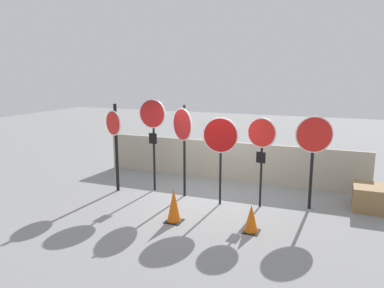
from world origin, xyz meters
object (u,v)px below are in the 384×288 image
Objects in this scene: stop_sign_1 at (153,123)px; storage_crate at (374,198)px; traffic_cone_1 at (174,205)px; stop_sign_2 at (183,131)px; stop_sign_0 at (115,135)px; stop_sign_5 at (314,143)px; stop_sign_4 at (261,141)px; traffic_cone_0 at (251,218)px; stop_sign_3 at (220,140)px.

stop_sign_1 is 2.72× the size of storage_crate.
stop_sign_2 is at bearing 106.73° from traffic_cone_1.
stop_sign_5 is at bearing 29.46° from stop_sign_0.
stop_sign_4 is at bearing -3.61° from stop_sign_1.
traffic_cone_0 is 1.72m from traffic_cone_1.
traffic_cone_0 is 0.63× the size of storage_crate.
stop_sign_2 reaches higher than traffic_cone_1.
traffic_cone_0 is at bearing -27.78° from stop_sign_1.
stop_sign_3 is (1.11, -0.26, -0.12)m from stop_sign_2.
stop_sign_0 reaches higher than stop_sign_4.
stop_sign_3 is 2.19m from traffic_cone_0.
stop_sign_0 reaches higher than stop_sign_3.
stop_sign_5 is (5.15, 0.52, 0.06)m from stop_sign_0.
stop_sign_0 is 3.99m from stop_sign_4.
stop_sign_1 is 1.15× the size of stop_sign_4.
stop_sign_1 is at bearing 151.65° from traffic_cone_0.
traffic_cone_1 is 0.81× the size of storage_crate.
traffic_cone_0 is (1.11, -1.30, -1.36)m from stop_sign_3.
stop_sign_0 reaches higher than stop_sign_5.
stop_sign_3 reaches higher than traffic_cone_1.
stop_sign_0 is at bearing 174.87° from stop_sign_3.
storage_crate is at bearing 28.52° from stop_sign_4.
stop_sign_3 is 0.97× the size of stop_sign_5.
stop_sign_5 is (3.24, 0.24, -0.13)m from stop_sign_2.
stop_sign_5 is (4.20, 0.09, -0.27)m from stop_sign_1.
stop_sign_4 is at bearing 26.64° from stop_sign_0.
traffic_cone_1 is (2.41, -1.40, -1.21)m from stop_sign_0.
stop_sign_5 is at bearing -158.04° from storage_crate.
stop_sign_4 is at bearing 95.49° from traffic_cone_0.
storage_crate is (6.58, 1.09, -1.30)m from stop_sign_0.
stop_sign_2 is 3.09m from traffic_cone_0.
stop_sign_4 reaches higher than traffic_cone_1.
stop_sign_4 is 3.73× the size of traffic_cone_0.
stop_sign_3 is 2.00m from traffic_cone_1.
traffic_cone_0 is (3.18, -1.72, -1.62)m from stop_sign_1.
stop_sign_4 reaches higher than storage_crate.
traffic_cone_1 is at bearing -6.45° from stop_sign_0.
stop_sign_5 is 2.48m from traffic_cone_0.
storage_crate is (4.16, 2.49, -0.09)m from traffic_cone_1.
stop_sign_4 is at bearing 179.68° from stop_sign_5.
stop_sign_1 is 4.21m from stop_sign_5.
stop_sign_5 is 2.42× the size of storage_crate.
storage_crate is (2.45, 2.38, -0.00)m from traffic_cone_0.
stop_sign_1 is at bearing 165.84° from stop_sign_5.
traffic_cone_0 is (-1.02, -1.81, -1.35)m from stop_sign_5.
stop_sign_1 is 1.16× the size of stop_sign_3.
stop_sign_3 is at bearing 20.50° from stop_sign_2.
stop_sign_2 is at bearing -170.07° from storage_crate.
stop_sign_4 is at bearing -161.06° from storage_crate.
stop_sign_1 is 2.80m from traffic_cone_1.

